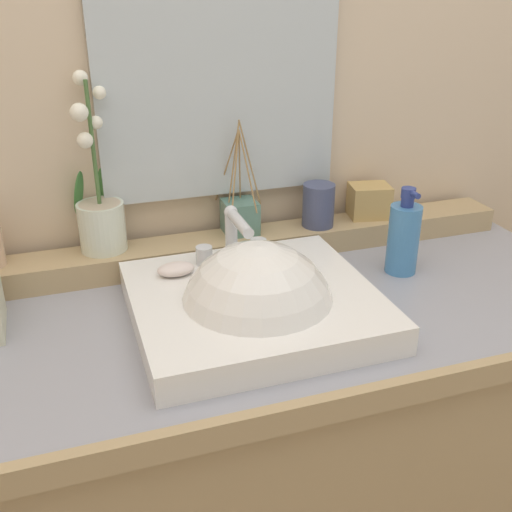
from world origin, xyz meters
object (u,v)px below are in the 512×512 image
(potted_plant, at_px, (100,211))
(sink_basin, at_px, (256,313))
(soap_bar, at_px, (176,269))
(reed_diffuser, at_px, (240,215))
(trinket_box, at_px, (369,201))
(lotion_bottle, at_px, (404,237))
(tumbler_cup, at_px, (318,205))

(potted_plant, bearing_deg, sink_basin, -51.15)
(soap_bar, distance_m, reed_diffuser, 0.24)
(trinket_box, relative_size, lotion_bottle, 0.49)
(reed_diffuser, relative_size, lotion_bottle, 1.35)
(potted_plant, xyz_separation_m, trinket_box, (0.60, -0.01, -0.05))
(soap_bar, bearing_deg, sink_basin, -46.18)
(tumbler_cup, distance_m, lotion_bottle, 0.21)
(soap_bar, bearing_deg, lotion_bottle, -3.10)
(reed_diffuser, bearing_deg, trinket_box, -0.58)
(potted_plant, distance_m, lotion_bottle, 0.61)
(tumbler_cup, height_order, trinket_box, tumbler_cup)
(tumbler_cup, relative_size, lotion_bottle, 0.53)
(potted_plant, distance_m, reed_diffuser, 0.29)
(reed_diffuser, distance_m, lotion_bottle, 0.35)
(trinket_box, xyz_separation_m, lotion_bottle, (-0.02, -0.19, -0.01))
(sink_basin, bearing_deg, reed_diffuser, 78.42)
(potted_plant, relative_size, lotion_bottle, 1.93)
(soap_bar, height_order, lotion_bottle, lotion_bottle)
(potted_plant, bearing_deg, reed_diffuser, -0.50)
(reed_diffuser, xyz_separation_m, lotion_bottle, (0.29, -0.19, -0.01))
(potted_plant, height_order, tumbler_cup, potted_plant)
(tumbler_cup, bearing_deg, sink_basin, -131.28)
(sink_basin, relative_size, potted_plant, 1.21)
(reed_diffuser, height_order, lotion_bottle, reed_diffuser)
(soap_bar, bearing_deg, potted_plant, 124.71)
(lotion_bottle, bearing_deg, reed_diffuser, 146.92)
(reed_diffuser, bearing_deg, soap_bar, -136.93)
(potted_plant, bearing_deg, trinket_box, -0.54)
(reed_diffuser, bearing_deg, sink_basin, -101.58)
(sink_basin, relative_size, lotion_bottle, 2.33)
(sink_basin, distance_m, reed_diffuser, 0.30)
(soap_bar, distance_m, lotion_bottle, 0.47)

